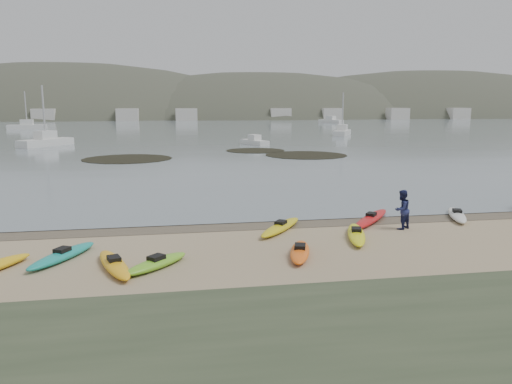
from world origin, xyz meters
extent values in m
plane|color=tan|center=(0.00, 0.00, 0.00)|extent=(600.00, 600.00, 0.00)
plane|color=brown|center=(0.00, -0.30, 0.00)|extent=(60.00, 60.00, 0.00)
plane|color=slate|center=(0.00, 300.00, 0.01)|extent=(1200.00, 1200.00, 0.00)
ellipsoid|color=yellow|center=(3.71, -3.49, 0.17)|extent=(1.78, 3.73, 0.34)
ellipsoid|color=#FAB115|center=(-5.99, -5.86, 0.17)|extent=(1.77, 3.60, 0.34)
ellipsoid|color=#72C226|center=(-4.56, -5.99, 0.17)|extent=(2.50, 2.58, 0.34)
ellipsoid|color=silver|center=(10.02, -0.80, 0.17)|extent=(1.99, 3.48, 0.34)
ellipsoid|color=orange|center=(0.71, -5.53, 0.17)|extent=(1.54, 3.02, 0.34)
ellipsoid|color=red|center=(5.50, -0.80, 0.17)|extent=(3.50, 4.03, 0.34)
ellipsoid|color=teal|center=(-7.96, -4.46, 0.17)|extent=(2.30, 3.49, 0.34)
ellipsoid|color=yellow|center=(0.83, -1.68, 0.17)|extent=(2.86, 3.58, 0.34)
imported|color=navy|center=(6.31, -2.31, 0.90)|extent=(1.10, 1.03, 1.81)
cylinder|color=black|center=(-8.27, 29.43, 0.03)|extent=(9.10, 9.10, 0.04)
cylinder|color=black|center=(10.79, 29.91, 0.03)|extent=(8.97, 8.97, 0.04)
cylinder|color=black|center=(6.22, 36.09, 0.03)|extent=(7.08, 7.08, 0.04)
cube|color=silver|center=(-20.18, 47.42, 0.55)|extent=(6.30, 7.62, 1.09)
cube|color=silver|center=(7.60, 44.77, 0.38)|extent=(3.37, 5.54, 0.75)
cube|color=silver|center=(26.51, 62.51, 0.51)|extent=(5.37, 7.43, 1.03)
cube|color=silver|center=(-34.80, 94.98, 0.56)|extent=(8.19, 2.79, 1.13)
cube|color=silver|center=(42.47, 117.16, 0.55)|extent=(5.89, 7.83, 1.09)
ellipsoid|color=#384235|center=(-45.00, 195.00, -18.00)|extent=(220.00, 120.00, 80.00)
ellipsoid|color=#384235|center=(35.00, 190.00, -15.30)|extent=(200.00, 110.00, 68.00)
ellipsoid|color=#384235|center=(120.00, 200.00, -17.10)|extent=(230.00, 130.00, 76.00)
cube|color=beige|center=(-42.00, 145.00, 2.00)|extent=(7.00, 5.00, 4.00)
cube|color=beige|center=(-18.00, 145.00, 2.00)|extent=(7.00, 5.00, 4.00)
cube|color=beige|center=(6.00, 145.00, 2.00)|extent=(7.00, 5.00, 4.00)
cube|color=beige|center=(30.00, 145.00, 2.00)|extent=(7.00, 5.00, 4.00)
cube|color=beige|center=(54.00, 145.00, 2.00)|extent=(7.00, 5.00, 4.00)
cube|color=beige|center=(78.00, 145.00, 2.00)|extent=(7.00, 5.00, 4.00)
cube|color=beige|center=(102.00, 145.00, 2.00)|extent=(7.00, 5.00, 4.00)
camera|label=1|loc=(-4.00, -22.94, 5.65)|focal=35.00mm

